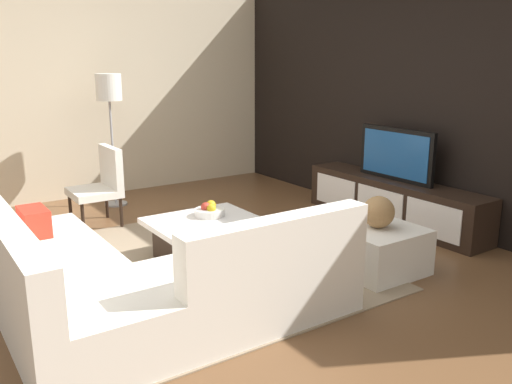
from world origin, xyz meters
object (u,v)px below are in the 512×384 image
at_px(media_console, 393,201).
at_px(ottoman, 376,249).
at_px(sectional_couch, 129,280).
at_px(coffee_table, 210,241).
at_px(fruit_bowl, 209,211).
at_px(floor_lamp, 109,96).
at_px(decorative_ball, 379,212).
at_px(accent_chair_near, 102,181).
at_px(television, 396,154).

bearing_deg(media_console, ottoman, -53.31).
height_order(sectional_couch, coffee_table, sectional_couch).
relative_size(media_console, fruit_bowl, 8.29).
height_order(floor_lamp, decorative_ball, floor_lamp).
distance_m(ottoman, decorative_ball, 0.34).
height_order(sectional_couch, fruit_bowl, sectional_couch).
height_order(ottoman, decorative_ball, decorative_ball).
distance_m(accent_chair_near, fruit_bowl, 1.59).
distance_m(media_console, coffee_table, 2.30).
height_order(sectional_couch, ottoman, sectional_couch).
xyz_separation_m(sectional_couch, floor_lamp, (-3.01, 0.98, 1.08)).
relative_size(sectional_couch, floor_lamp, 1.44).
xyz_separation_m(television, floor_lamp, (-2.50, -2.32, 0.58)).
bearing_deg(floor_lamp, fruit_bowl, 3.11).
bearing_deg(sectional_couch, fruit_bowl, 125.48).
bearing_deg(accent_chair_near, fruit_bowl, 17.47).
xyz_separation_m(coffee_table, floor_lamp, (-2.40, -0.02, 1.16)).
distance_m(sectional_couch, coffee_table, 1.17).
distance_m(accent_chair_near, ottoman, 3.09).
relative_size(floor_lamp, ottoman, 2.33).
height_order(coffee_table, accent_chair_near, accent_chair_near).
bearing_deg(decorative_ball, fruit_bowl, -139.59).
distance_m(floor_lamp, decorative_ball, 3.67).
xyz_separation_m(media_console, television, (0.00, 0.00, 0.54)).
bearing_deg(fruit_bowl, ottoman, 40.41).
bearing_deg(sectional_couch, ottoman, 79.44).
bearing_deg(floor_lamp, sectional_couch, -18.00).
relative_size(media_console, sectional_couch, 0.98).
bearing_deg(floor_lamp, media_console, 42.77).
bearing_deg(coffee_table, accent_chair_near, -166.14).
height_order(media_console, accent_chair_near, accent_chair_near).
height_order(television, fruit_bowl, television).
height_order(fruit_bowl, decorative_ball, decorative_ball).
relative_size(coffee_table, accent_chair_near, 1.16).
relative_size(ottoman, fruit_bowl, 2.50).
xyz_separation_m(accent_chair_near, fruit_bowl, (1.50, 0.52, -0.06)).
height_order(television, floor_lamp, floor_lamp).
xyz_separation_m(television, fruit_bowl, (-0.28, -2.20, -0.36)).
relative_size(fruit_bowl, decorative_ball, 1.01).
relative_size(ottoman, decorative_ball, 2.53).
bearing_deg(fruit_bowl, floor_lamp, -176.89).
distance_m(sectional_couch, fruit_bowl, 1.36).
relative_size(media_console, television, 2.30).
height_order(media_console, fruit_bowl, fruit_bowl).
height_order(media_console, sectional_couch, sectional_couch).
xyz_separation_m(sectional_couch, decorative_ball, (0.39, 2.10, 0.26)).
distance_m(television, sectional_couch, 3.37).
bearing_deg(ottoman, coffee_table, -132.05).
bearing_deg(decorative_ball, accent_chair_near, -150.47).
height_order(television, coffee_table, television).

